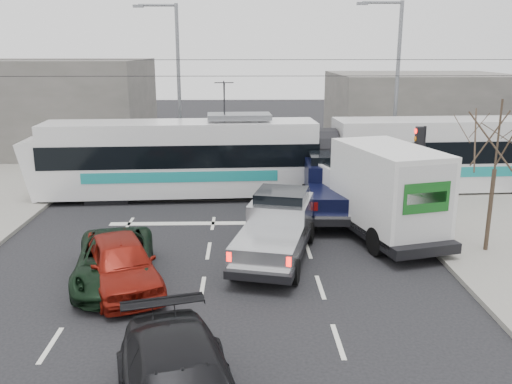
{
  "coord_description": "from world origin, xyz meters",
  "views": [
    {
      "loc": [
        -0.51,
        -14.34,
        6.65
      ],
      "look_at": [
        -0.06,
        3.99,
        1.8
      ],
      "focal_mm": 38.0,
      "sensor_mm": 36.0,
      "label": 1
    }
  ],
  "objects_px": {
    "bare_tree": "(498,142)",
    "traffic_signal": "(420,152)",
    "street_lamp_far": "(175,78)",
    "silver_pickup": "(278,226)",
    "navy_pickup": "(332,186)",
    "box_truck": "(379,191)",
    "red_car": "(121,263)",
    "green_car": "(115,260)",
    "street_lamp_near": "(394,80)",
    "tram": "(324,156)"
  },
  "relations": [
    {
      "from": "bare_tree",
      "to": "traffic_signal",
      "type": "bearing_deg",
      "value": 105.76
    },
    {
      "from": "traffic_signal",
      "to": "street_lamp_far",
      "type": "xyz_separation_m",
      "value": [
        -10.66,
        9.5,
        2.37
      ]
    },
    {
      "from": "silver_pickup",
      "to": "navy_pickup",
      "type": "height_order",
      "value": "navy_pickup"
    },
    {
      "from": "bare_tree",
      "to": "silver_pickup",
      "type": "relative_size",
      "value": 0.84
    },
    {
      "from": "traffic_signal",
      "to": "navy_pickup",
      "type": "distance_m",
      "value": 3.73
    },
    {
      "from": "silver_pickup",
      "to": "box_truck",
      "type": "xyz_separation_m",
      "value": [
        3.8,
        1.93,
        0.66
      ]
    },
    {
      "from": "box_truck",
      "to": "red_car",
      "type": "distance_m",
      "value": 9.51
    },
    {
      "from": "bare_tree",
      "to": "traffic_signal",
      "type": "height_order",
      "value": "bare_tree"
    },
    {
      "from": "bare_tree",
      "to": "red_car",
      "type": "relative_size",
      "value": 1.13
    },
    {
      "from": "green_car",
      "to": "traffic_signal",
      "type": "bearing_deg",
      "value": 18.73
    },
    {
      "from": "street_lamp_far",
      "to": "silver_pickup",
      "type": "relative_size",
      "value": 1.52
    },
    {
      "from": "bare_tree",
      "to": "silver_pickup",
      "type": "bearing_deg",
      "value": 179.7
    },
    {
      "from": "street_lamp_near",
      "to": "box_truck",
      "type": "xyz_separation_m",
      "value": [
        -2.9,
        -9.53,
        -3.43
      ]
    },
    {
      "from": "street_lamp_near",
      "to": "green_car",
      "type": "bearing_deg",
      "value": -130.9
    },
    {
      "from": "street_lamp_near",
      "to": "tram",
      "type": "height_order",
      "value": "street_lamp_near"
    },
    {
      "from": "street_lamp_near",
      "to": "silver_pickup",
      "type": "height_order",
      "value": "street_lamp_near"
    },
    {
      "from": "box_truck",
      "to": "green_car",
      "type": "relative_size",
      "value": 1.5
    },
    {
      "from": "bare_tree",
      "to": "traffic_signal",
      "type": "relative_size",
      "value": 1.39
    },
    {
      "from": "traffic_signal",
      "to": "silver_pickup",
      "type": "xyz_separation_m",
      "value": [
        -5.85,
        -3.96,
        -1.72
      ]
    },
    {
      "from": "tram",
      "to": "navy_pickup",
      "type": "relative_size",
      "value": 4.45
    },
    {
      "from": "box_truck",
      "to": "green_car",
      "type": "xyz_separation_m",
      "value": [
        -8.7,
        -3.86,
        -1.01
      ]
    },
    {
      "from": "street_lamp_far",
      "to": "green_car",
      "type": "bearing_deg",
      "value": -90.37
    },
    {
      "from": "silver_pickup",
      "to": "box_truck",
      "type": "height_order",
      "value": "box_truck"
    },
    {
      "from": "box_truck",
      "to": "navy_pickup",
      "type": "relative_size",
      "value": 1.24
    },
    {
      "from": "bare_tree",
      "to": "silver_pickup",
      "type": "distance_m",
      "value": 7.51
    },
    {
      "from": "street_lamp_near",
      "to": "silver_pickup",
      "type": "bearing_deg",
      "value": -120.29
    },
    {
      "from": "green_car",
      "to": "red_car",
      "type": "relative_size",
      "value": 1.09
    },
    {
      "from": "traffic_signal",
      "to": "bare_tree",
      "type": "bearing_deg",
      "value": -74.24
    },
    {
      "from": "box_truck",
      "to": "green_car",
      "type": "bearing_deg",
      "value": -171.2
    },
    {
      "from": "navy_pickup",
      "to": "box_truck",
      "type": "bearing_deg",
      "value": -62.28
    },
    {
      "from": "traffic_signal",
      "to": "tram",
      "type": "height_order",
      "value": "tram"
    },
    {
      "from": "tram",
      "to": "box_truck",
      "type": "distance_m",
      "value": 6.0
    },
    {
      "from": "tram",
      "to": "box_truck",
      "type": "xyz_separation_m",
      "value": [
        1.16,
        -5.89,
        -0.17
      ]
    },
    {
      "from": "tram",
      "to": "street_lamp_near",
      "type": "bearing_deg",
      "value": 38.91
    },
    {
      "from": "bare_tree",
      "to": "street_lamp_near",
      "type": "distance_m",
      "value": 11.58
    },
    {
      "from": "street_lamp_far",
      "to": "street_lamp_near",
      "type": "bearing_deg",
      "value": -9.87
    },
    {
      "from": "bare_tree",
      "to": "street_lamp_far",
      "type": "height_order",
      "value": "street_lamp_far"
    },
    {
      "from": "street_lamp_near",
      "to": "navy_pickup",
      "type": "xyz_separation_m",
      "value": [
        -4.16,
        -6.82,
        -3.94
      ]
    },
    {
      "from": "traffic_signal",
      "to": "tram",
      "type": "xyz_separation_m",
      "value": [
        -3.21,
        3.85,
        -0.89
      ]
    },
    {
      "from": "silver_pickup",
      "to": "green_car",
      "type": "relative_size",
      "value": 1.24
    },
    {
      "from": "street_lamp_near",
      "to": "red_car",
      "type": "bearing_deg",
      "value": -129.27
    },
    {
      "from": "bare_tree",
      "to": "box_truck",
      "type": "bearing_deg",
      "value": 148.31
    },
    {
      "from": "traffic_signal",
      "to": "red_car",
      "type": "relative_size",
      "value": 0.82
    },
    {
      "from": "box_truck",
      "to": "red_car",
      "type": "bearing_deg",
      "value": -167.98
    },
    {
      "from": "street_lamp_near",
      "to": "street_lamp_far",
      "type": "distance_m",
      "value": 11.67
    },
    {
      "from": "traffic_signal",
      "to": "tram",
      "type": "distance_m",
      "value": 5.1
    },
    {
      "from": "tram",
      "to": "navy_pickup",
      "type": "distance_m",
      "value": 3.24
    },
    {
      "from": "silver_pickup",
      "to": "navy_pickup",
      "type": "xyz_separation_m",
      "value": [
        2.53,
        4.64,
        0.16
      ]
    },
    {
      "from": "bare_tree",
      "to": "street_lamp_far",
      "type": "distance_m",
      "value": 17.97
    },
    {
      "from": "green_car",
      "to": "red_car",
      "type": "bearing_deg",
      "value": -68.65
    }
  ]
}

